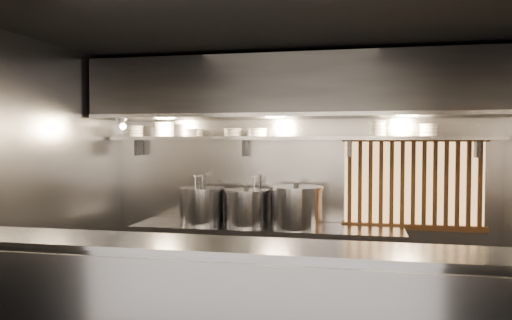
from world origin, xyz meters
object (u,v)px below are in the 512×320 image
at_px(heat_lamp, 122,121).
at_px(stock_pot_mid, 202,205).
at_px(pendant_bulb, 285,131).
at_px(stock_pot_left, 247,207).
at_px(stock_pot_right, 296,207).

bearing_deg(heat_lamp, stock_pot_mid, 18.94).
height_order(pendant_bulb, stock_pot_mid, pendant_bulb).
distance_m(pendant_bulb, stock_pot_mid, 1.28).
bearing_deg(stock_pot_left, heat_lamp, -169.27).
relative_size(heat_lamp, stock_pot_right, 0.47).
bearing_deg(pendant_bulb, stock_pot_left, -168.10).
relative_size(heat_lamp, stock_pot_left, 0.60).
distance_m(stock_pot_mid, stock_pot_right, 1.10).
bearing_deg(stock_pot_left, stock_pot_mid, 176.89).
bearing_deg(stock_pot_right, stock_pot_mid, 177.58).
bearing_deg(heat_lamp, stock_pot_right, 7.16).
height_order(stock_pot_left, stock_pot_right, stock_pot_right).
xyz_separation_m(stock_pot_left, stock_pot_mid, (-0.53, 0.03, 0.00)).
height_order(pendant_bulb, stock_pot_left, pendant_bulb).
height_order(heat_lamp, stock_pot_right, heat_lamp).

